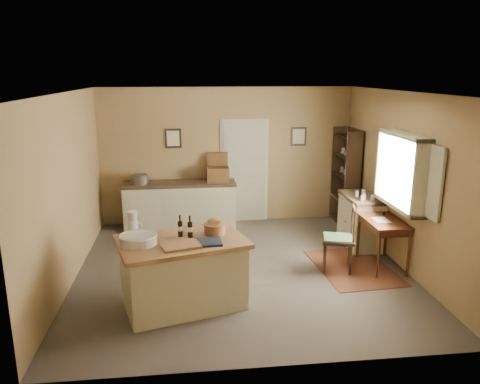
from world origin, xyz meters
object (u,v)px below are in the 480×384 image
object	(u,v)px
writing_desk	(384,226)
desk_chair	(338,239)
work_island	(182,271)
shelving_unit	(348,178)
right_cabinet	(361,220)
sideboard	(181,203)

from	to	relation	value
writing_desk	desk_chair	bearing A→B (deg)	-176.46
work_island	writing_desk	size ratio (longest dim) A/B	2.01
work_island	writing_desk	bearing A→B (deg)	0.60
desk_chair	work_island	bearing A→B (deg)	-144.41
writing_desk	shelving_unit	xyz separation A→B (m)	(0.15, 2.14, 0.29)
work_island	shelving_unit	bearing A→B (deg)	27.43
work_island	right_cabinet	size ratio (longest dim) A/B	1.82
work_island	right_cabinet	world-z (taller)	work_island
desk_chair	shelving_unit	bearing A→B (deg)	83.57
work_island	right_cabinet	distance (m)	3.61
sideboard	shelving_unit	world-z (taller)	shelving_unit
sideboard	right_cabinet	distance (m)	3.44
desk_chair	right_cabinet	size ratio (longest dim) A/B	1.01
right_cabinet	shelving_unit	world-z (taller)	shelving_unit
writing_desk	shelving_unit	distance (m)	2.16
work_island	desk_chair	distance (m)	2.52
writing_desk	desk_chair	size ratio (longest dim) A/B	0.90
work_island	shelving_unit	world-z (taller)	shelving_unit
sideboard	writing_desk	bearing A→B (deg)	-36.61
writing_desk	shelving_unit	size ratio (longest dim) A/B	0.47
work_island	sideboard	size ratio (longest dim) A/B	0.83
work_island	desk_chair	size ratio (longest dim) A/B	1.80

